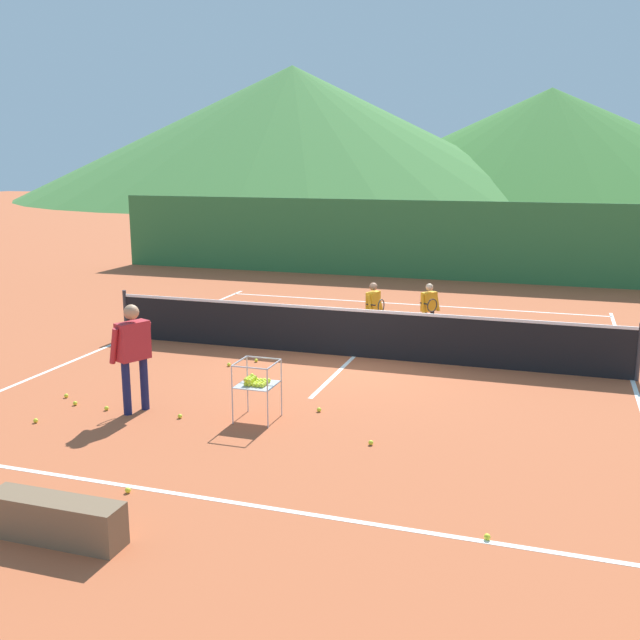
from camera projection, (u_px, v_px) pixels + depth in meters
ground_plane at (354, 357)px, 14.44m from camera, size 120.00×120.00×0.00m
line_baseline_near at (206, 498)px, 8.41m from camera, size 10.24×0.08×0.01m
line_baseline_far at (409, 304)px, 19.62m from camera, size 10.24×0.08×0.01m
line_sideline_west at (129, 337)px, 15.98m from camera, size 0.08×12.07×0.01m
line_sideline_east at (632, 380)px, 12.89m from camera, size 0.08×12.07×0.01m
line_service_center at (354, 356)px, 14.44m from camera, size 0.08×5.45×0.01m
tennis_net at (354, 332)px, 14.33m from camera, size 10.45×0.08×1.05m
instructor at (133, 348)px, 11.09m from camera, size 0.51×0.84×1.70m
student_0 at (373, 306)px, 15.58m from camera, size 0.41×0.67×1.26m
student_1 at (429, 305)px, 15.83m from camera, size 0.41×0.67×1.20m
ball_cart at (256, 382)px, 10.83m from camera, size 0.58×0.58×0.90m
tennis_ball_0 at (180, 416)px, 11.00m from camera, size 0.07×0.07×0.07m
tennis_ball_1 at (487, 537)px, 7.49m from camera, size 0.07×0.07×0.07m
tennis_ball_2 at (107, 408)px, 11.35m from camera, size 0.07×0.07×0.07m
tennis_ball_3 at (66, 396)px, 11.95m from camera, size 0.07×0.07×0.07m
tennis_ball_4 at (229, 365)px, 13.76m from camera, size 0.07×0.07×0.07m
tennis_ball_5 at (256, 360)px, 14.04m from camera, size 0.07×0.07×0.07m
tennis_ball_6 at (128, 490)px, 8.55m from camera, size 0.07×0.07×0.07m
tennis_ball_7 at (36, 421)px, 10.81m from camera, size 0.07×0.07×0.07m
tennis_ball_8 at (319, 410)px, 11.29m from camera, size 0.07×0.07×0.07m
tennis_ball_9 at (371, 443)px, 9.97m from camera, size 0.07×0.07×0.07m
tennis_ball_10 at (75, 403)px, 11.58m from camera, size 0.07×0.07×0.07m
windscreen_fence at (436, 240)px, 23.38m from camera, size 22.53×0.08×2.54m
courtside_bench at (56, 519)px, 7.45m from camera, size 1.50×0.36×0.46m
hill_0 at (293, 132)px, 74.74m from camera, size 54.73×54.73×13.06m
hill_2 at (549, 142)px, 77.12m from camera, size 49.34×49.34×11.12m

